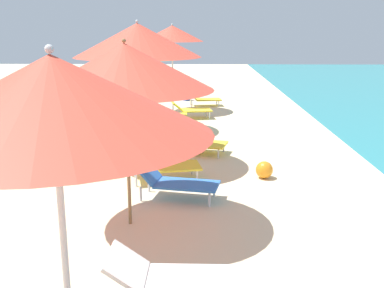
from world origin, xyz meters
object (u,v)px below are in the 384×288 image
at_px(umbrella_fifth, 137,40).
at_px(lounger_farthest_inland, 191,109).
at_px(umbrella_fourth, 125,67).
at_px(lounger_farthest_shoreside, 203,98).
at_px(lounger_third_shoreside, 176,277).
at_px(umbrella_farthest, 172,34).
at_px(lounger_fourth_shoreside, 175,181).
at_px(cooler_box, 184,95).
at_px(lounger_fifth_shoreside, 194,141).
at_px(umbrella_sixth, 140,49).
at_px(lounger_fifth_inland, 162,165).
at_px(beach_ball, 264,170).
at_px(umbrella_third, 53,96).
at_px(lounger_sixth_inland, 174,130).
at_px(lounger_sixth_shoreside, 164,114).

height_order(umbrella_fifth, lounger_farthest_inland, umbrella_fifth).
distance_m(umbrella_fourth, lounger_farthest_shoreside, 10.73).
relative_size(lounger_third_shoreside, umbrella_farthest, 0.50).
xyz_separation_m(lounger_fourth_shoreside, umbrella_farthest, (-0.55, 8.34, 2.30)).
relative_size(umbrella_fourth, umbrella_farthest, 0.91).
bearing_deg(cooler_box, lounger_fifth_shoreside, -86.17).
relative_size(umbrella_fourth, lounger_farthest_shoreside, 2.10).
bearing_deg(umbrella_sixth, umbrella_fourth, -84.39).
height_order(lounger_third_shoreside, lounger_fifth_shoreside, lounger_fifth_shoreside).
height_order(lounger_fifth_shoreside, umbrella_farthest, umbrella_farthest).
bearing_deg(lounger_fifth_inland, beach_ball, -6.11).
height_order(umbrella_third, umbrella_farthest, umbrella_farthest).
bearing_deg(umbrella_third, umbrella_farthest, 89.99).
distance_m(umbrella_sixth, lounger_farthest_shoreside, 5.00).
bearing_deg(cooler_box, lounger_farthest_inland, -84.70).
bearing_deg(umbrella_sixth, lounger_farthest_inland, 54.47).
xyz_separation_m(lounger_fifth_shoreside, lounger_sixth_inland, (-0.53, 0.99, 0.05)).
height_order(umbrella_farthest, lounger_farthest_shoreside, umbrella_farthest).
height_order(umbrella_third, lounger_farthest_shoreside, umbrella_third).
bearing_deg(lounger_fourth_shoreside, umbrella_sixth, 114.26).
height_order(umbrella_farthest, cooler_box, umbrella_farthest).
distance_m(lounger_fifth_inland, lounger_farthest_inland, 6.11).
height_order(lounger_fifth_shoreside, lounger_fifth_inland, lounger_fifth_shoreside).
xyz_separation_m(lounger_farthest_inland, cooler_box, (-0.35, 3.80, -0.10)).
bearing_deg(lounger_third_shoreside, umbrella_sixth, 100.03).
height_order(lounger_fifth_inland, lounger_farthest_inland, lounger_fifth_inland).
bearing_deg(lounger_farthest_inland, umbrella_farthest, 105.78).
bearing_deg(umbrella_farthest, lounger_fifth_shoreside, -81.41).
xyz_separation_m(lounger_fifth_inland, umbrella_farthest, (-0.25, 7.38, 2.31)).
distance_m(umbrella_sixth, lounger_sixth_inland, 2.52).
bearing_deg(umbrella_fifth, lounger_fifth_inland, -61.24).
relative_size(lounger_fifth_inland, lounger_sixth_shoreside, 1.10).
bearing_deg(umbrella_fifth, lounger_sixth_shoreside, 88.05).
distance_m(lounger_fourth_shoreside, lounger_farthest_shoreside, 9.47).
bearing_deg(umbrella_farthest, lounger_sixth_shoreside, -93.90).
height_order(umbrella_third, lounger_farthest_inland, umbrella_third).
distance_m(lounger_fifth_shoreside, lounger_farthest_shoreside, 6.53).
bearing_deg(beach_ball, lounger_farthest_shoreside, 97.73).
distance_m(umbrella_third, lounger_fifth_inland, 5.65).
bearing_deg(lounger_fourth_shoreside, umbrella_fifth, 124.37).
bearing_deg(lounger_fifth_shoreside, umbrella_sixth, 137.29).
distance_m(umbrella_third, lounger_fifth_shoreside, 7.56).
xyz_separation_m(lounger_fifth_inland, lounger_farthest_shoreside, (0.81, 8.50, -0.03)).
bearing_deg(lounger_third_shoreside, umbrella_third, -119.73).
relative_size(lounger_fifth_inland, umbrella_sixth, 0.57).
relative_size(umbrella_sixth, lounger_farthest_inland, 1.91).
xyz_separation_m(umbrella_sixth, lounger_farthest_shoreside, (1.74, 4.25, -1.99)).
xyz_separation_m(umbrella_fourth, lounger_farthest_shoreside, (1.12, 10.47, -2.02)).
relative_size(lounger_third_shoreside, cooler_box, 2.41).
xyz_separation_m(lounger_fourth_shoreside, lounger_farthest_inland, (0.09, 7.05, -0.02)).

